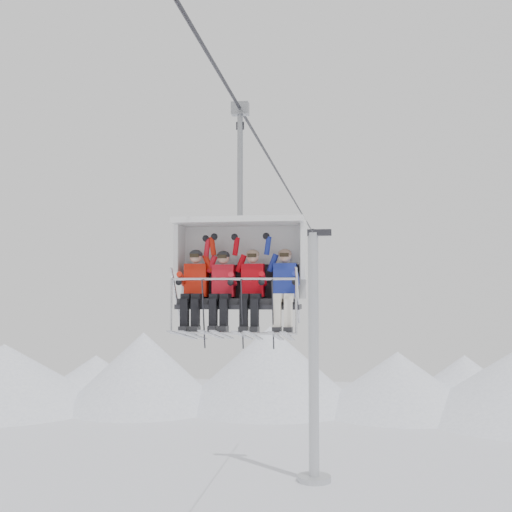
# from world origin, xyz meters

# --- Properties ---
(ridgeline) EXTENTS (72.00, 21.00, 7.00)m
(ridgeline) POSITION_xyz_m (-1.58, 42.05, 2.84)
(ridgeline) COLOR white
(ridgeline) RESTS_ON ground
(lift_tower_right) EXTENTS (2.00, 1.80, 13.48)m
(lift_tower_right) POSITION_xyz_m (0.00, 22.00, 5.78)
(lift_tower_right) COLOR #ADB0B5
(lift_tower_right) RESTS_ON ground
(haul_cable) EXTENTS (0.06, 50.00, 0.06)m
(haul_cable) POSITION_xyz_m (0.00, 0.00, 13.30)
(haul_cable) COLOR #2B2B30
(haul_cable) RESTS_ON lift_tower_left
(chairlift_carrier) EXTENTS (2.24, 1.17, 3.98)m
(chairlift_carrier) POSITION_xyz_m (0.00, -1.84, 10.65)
(chairlift_carrier) COLOR black
(chairlift_carrier) RESTS_ON haul_cable
(skier_far_left) EXTENTS (0.38, 1.69, 1.54)m
(skier_far_left) POSITION_xyz_m (-0.75, -2.15, 10.18)
(skier_far_left) COLOR red
(skier_far_left) RESTS_ON chairlift_carrier
(skier_center_left) EXTENTS (0.37, 1.69, 1.51)m
(skier_center_left) POSITION_xyz_m (-0.27, -2.15, 10.17)
(skier_center_left) COLOR red
(skier_center_left) RESTS_ON chairlift_carrier
(skier_center_right) EXTENTS (0.38, 1.69, 1.53)m
(skier_center_right) POSITION_xyz_m (0.24, -2.15, 10.18)
(skier_center_right) COLOR #C00610
(skier_center_right) RESTS_ON chairlift_carrier
(skier_far_right) EXTENTS (0.38, 1.69, 1.54)m
(skier_far_right) POSITION_xyz_m (0.79, -2.15, 10.18)
(skier_far_right) COLOR navy
(skier_far_right) RESTS_ON chairlift_carrier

